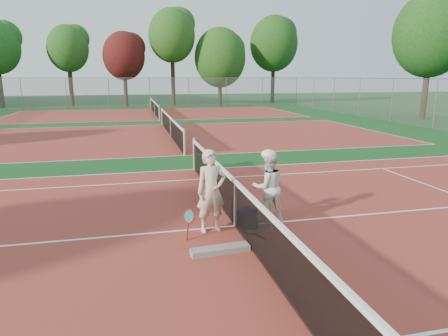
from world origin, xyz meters
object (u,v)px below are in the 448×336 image
at_px(sports_bag_navy, 245,216).
at_px(player_a, 211,191).
at_px(net_main, 235,203).
at_px(racket_red, 189,224).
at_px(racket_black_held, 267,209).
at_px(sports_bag_purple, 250,222).
at_px(racket_spare, 250,232).
at_px(player_b, 268,187).
at_px(water_bottle, 271,223).

bearing_deg(sports_bag_navy, player_a, -164.89).
relative_size(net_main, racket_red, 18.79).
relative_size(racket_black_held, sports_bag_purple, 1.88).
height_order(net_main, sports_bag_navy, net_main).
bearing_deg(racket_spare, player_b, -67.55).
bearing_deg(player_a, sports_bag_purple, -12.31).
height_order(racket_red, water_bottle, racket_red).
bearing_deg(net_main, sports_bag_navy, 18.26).
bearing_deg(racket_black_held, player_b, -131.35).
relative_size(racket_spare, sports_bag_purple, 1.94).
bearing_deg(racket_black_held, player_a, 2.26).
bearing_deg(sports_bag_navy, racket_spare, -95.19).
relative_size(racket_red, sports_bag_navy, 1.36).
height_order(racket_spare, water_bottle, water_bottle).
height_order(player_a, sports_bag_navy, player_a).
bearing_deg(racket_black_held, sports_bag_purple, 23.72).
distance_m(sports_bag_purple, water_bottle, 0.45).
height_order(net_main, racket_red, net_main).
xyz_separation_m(racket_black_held, racket_spare, (-0.55, -0.53, -0.27)).
distance_m(net_main, racket_red, 1.15).
height_order(racket_black_held, sports_bag_purple, racket_black_held).
height_order(sports_bag_purple, water_bottle, water_bottle).
bearing_deg(sports_bag_purple, racket_red, -169.86).
bearing_deg(sports_bag_navy, racket_black_held, 4.83).
relative_size(racket_red, water_bottle, 1.95).
relative_size(player_b, racket_spare, 2.58).
relative_size(racket_spare, water_bottle, 2.00).
bearing_deg(racket_red, net_main, -37.56).
distance_m(racket_red, water_bottle, 1.74).
distance_m(player_b, water_bottle, 0.84).
bearing_deg(water_bottle, player_b, 79.89).
distance_m(sports_bag_navy, water_bottle, 0.64).
xyz_separation_m(racket_spare, sports_bag_navy, (0.04, 0.49, 0.16)).
distance_m(racket_red, sports_bag_purple, 1.37).
bearing_deg(net_main, player_a, -166.40).
distance_m(racket_red, sports_bag_navy, 1.41).
xyz_separation_m(net_main, sports_bag_navy, (0.26, 0.08, -0.34)).
relative_size(net_main, player_a, 6.39).
xyz_separation_m(player_a, sports_bag_navy, (0.80, 0.22, -0.69)).
xyz_separation_m(player_b, racket_red, (-1.83, -0.58, -0.48)).
relative_size(racket_spare, sports_bag_navy, 1.39).
relative_size(sports_bag_purple, water_bottle, 1.03).
bearing_deg(racket_black_held, net_main, 0.54).
bearing_deg(water_bottle, racket_red, -179.00).
xyz_separation_m(racket_red, sports_bag_purple, (1.34, 0.24, -0.17)).
distance_m(racket_black_held, sports_bag_purple, 0.59).
bearing_deg(player_a, player_b, 3.43).
height_order(net_main, racket_black_held, net_main).
height_order(net_main, water_bottle, net_main).
bearing_deg(racket_spare, net_main, 4.88).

